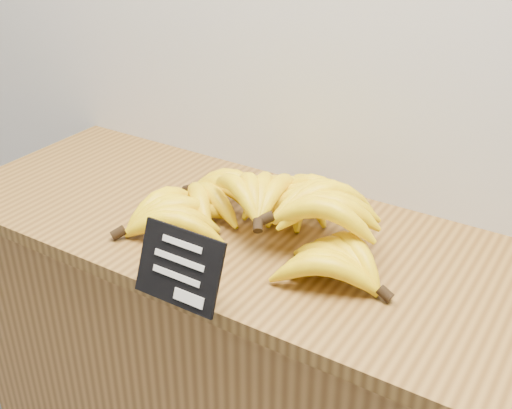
% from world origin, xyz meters
% --- Properties ---
extents(counter, '(1.41, 0.50, 0.90)m').
position_xyz_m(counter, '(-0.11, 2.75, 0.45)').
color(counter, olive).
rests_on(counter, ground).
extents(counter_top, '(1.47, 0.54, 0.03)m').
position_xyz_m(counter_top, '(-0.11, 2.75, 0.92)').
color(counter_top, brown).
rests_on(counter_top, counter).
extents(chalkboard_sign, '(0.17, 0.05, 0.13)m').
position_xyz_m(chalkboard_sign, '(-0.13, 2.48, 0.99)').
color(chalkboard_sign, black).
rests_on(chalkboard_sign, counter_top).
extents(banana_pile, '(0.60, 0.43, 0.13)m').
position_xyz_m(banana_pile, '(-0.11, 2.75, 0.99)').
color(banana_pile, yellow).
rests_on(banana_pile, counter_top).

